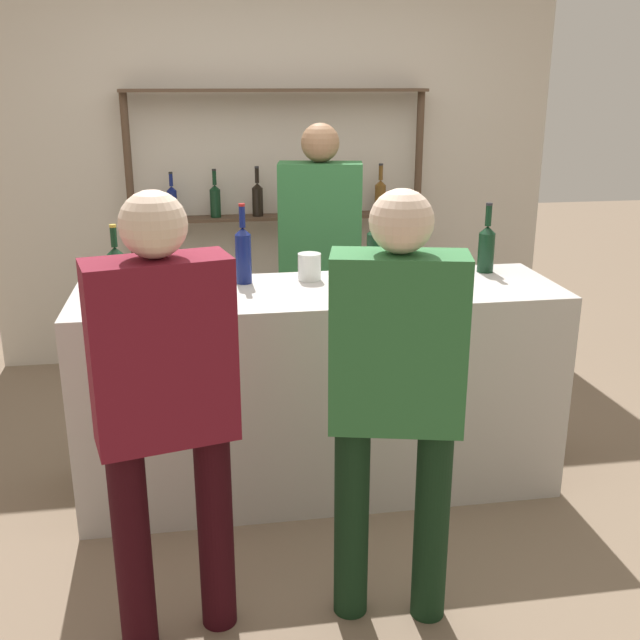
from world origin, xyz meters
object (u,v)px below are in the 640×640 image
(counter_bottle_3, at_px, (375,253))
(customer_left, at_px, (165,396))
(counter_bottle_1, at_px, (155,282))
(wine_glass, at_px, (445,257))
(counter_bottle_0, at_px, (116,270))
(server_behind_counter, at_px, (320,245))
(counter_bottle_5, at_px, (486,247))
(cork_jar, at_px, (309,267))
(counter_bottle_4, at_px, (243,253))
(customer_center, at_px, (396,384))
(counter_bottle_2, at_px, (395,255))

(counter_bottle_3, relative_size, customer_left, 0.23)
(counter_bottle_1, distance_m, wine_glass, 1.33)
(wine_glass, xyz_separation_m, customer_left, (-1.25, -0.98, -0.18))
(counter_bottle_0, relative_size, customer_left, 0.20)
(server_behind_counter, height_order, customer_left, server_behind_counter)
(counter_bottle_5, height_order, cork_jar, counter_bottle_5)
(counter_bottle_5, bearing_deg, counter_bottle_4, -178.82)
(counter_bottle_4, relative_size, customer_center, 0.24)
(counter_bottle_3, distance_m, counter_bottle_4, 0.61)
(counter_bottle_5, distance_m, customer_center, 1.40)
(counter_bottle_2, relative_size, counter_bottle_5, 0.91)
(counter_bottle_3, bearing_deg, counter_bottle_0, -177.90)
(counter_bottle_2, xyz_separation_m, counter_bottle_4, (-0.71, 0.06, 0.02))
(counter_bottle_0, bearing_deg, customer_left, -76.75)
(counter_bottle_5, bearing_deg, server_behind_counter, 130.01)
(counter_bottle_5, bearing_deg, cork_jar, -178.81)
(server_behind_counter, bearing_deg, wine_glass, 33.99)
(counter_bottle_0, bearing_deg, customer_center, -44.78)
(counter_bottle_2, relative_size, counter_bottle_3, 0.85)
(customer_center, bearing_deg, counter_bottle_2, -1.05)
(wine_glass, bearing_deg, customer_left, -141.84)
(customer_center, xyz_separation_m, server_behind_counter, (0.06, 1.98, 0.05))
(customer_left, bearing_deg, counter_bottle_1, -9.29)
(cork_jar, height_order, server_behind_counter, server_behind_counter)
(counter_bottle_1, relative_size, counter_bottle_5, 0.96)
(counter_bottle_1, height_order, customer_center, customer_center)
(counter_bottle_0, xyz_separation_m, counter_bottle_5, (1.74, 0.18, 0.00))
(counter_bottle_4, relative_size, server_behind_counter, 0.22)
(counter_bottle_1, distance_m, counter_bottle_3, 1.02)
(counter_bottle_0, xyz_separation_m, counter_bottle_1, (0.18, -0.22, -0.00))
(counter_bottle_5, bearing_deg, customer_left, -142.91)
(counter_bottle_4, height_order, counter_bottle_5, counter_bottle_4)
(counter_bottle_1, relative_size, counter_bottle_4, 0.88)
(counter_bottle_1, xyz_separation_m, counter_bottle_2, (1.09, 0.31, -0.00))
(counter_bottle_0, relative_size, counter_bottle_1, 0.98)
(cork_jar, xyz_separation_m, customer_center, (0.13, -1.14, -0.13))
(counter_bottle_4, distance_m, wine_glass, 0.93)
(wine_glass, bearing_deg, server_behind_counter, 113.44)
(counter_bottle_1, distance_m, customer_left, 0.77)
(counter_bottle_2, distance_m, counter_bottle_5, 0.49)
(server_behind_counter, bearing_deg, counter_bottle_0, -35.96)
(cork_jar, xyz_separation_m, customer_left, (-0.64, -1.13, -0.13))
(counter_bottle_3, distance_m, customer_center, 1.06)
(counter_bottle_1, relative_size, counter_bottle_2, 1.06)
(wine_glass, height_order, customer_center, customer_center)
(wine_glass, xyz_separation_m, server_behind_counter, (-0.43, 0.99, -0.14))
(counter_bottle_0, height_order, wine_glass, counter_bottle_0)
(counter_bottle_3, relative_size, counter_bottle_5, 1.06)
(counter_bottle_3, distance_m, counter_bottle_5, 0.60)
(counter_bottle_4, xyz_separation_m, customer_left, (-0.33, -1.12, -0.20))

